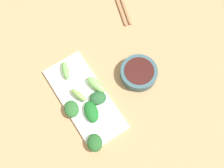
{
  "coord_description": "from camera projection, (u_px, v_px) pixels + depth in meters",
  "views": [
    {
      "loc": [
        0.14,
        0.27,
        0.92
      ],
      "look_at": [
        -0.04,
        0.0,
        0.05
      ],
      "focal_mm": 44.78,
      "sensor_mm": 36.0,
      "label": 1
    }
  ],
  "objects": [
    {
      "name": "tabletop",
      "position": [
        103.0,
        93.0,
        0.96
      ],
      "size": [
        2.1,
        2.1,
        0.02
      ],
      "primitive_type": "cube",
      "color": "#9F7953",
      "rests_on": "ground"
    },
    {
      "name": "sauce_bowl",
      "position": [
        139.0,
        73.0,
        0.95
      ],
      "size": [
        0.13,
        0.13,
        0.04
      ],
      "color": "#304C55",
      "rests_on": "tabletop"
    },
    {
      "name": "serving_plate",
      "position": [
        85.0,
        99.0,
        0.94
      ],
      "size": [
        0.14,
        0.33,
        0.01
      ],
      "primitive_type": "cube",
      "color": "white",
      "rests_on": "tabletop"
    },
    {
      "name": "broccoli_leafy_0",
      "position": [
        72.0,
        109.0,
        0.91
      ],
      "size": [
        0.06,
        0.07,
        0.02
      ],
      "primitive_type": "ellipsoid",
      "rotation": [
        0.0,
        0.0,
        -0.3
      ],
      "color": "#265828",
      "rests_on": "serving_plate"
    },
    {
      "name": "broccoli_stalk_1",
      "position": [
        78.0,
        95.0,
        0.92
      ],
      "size": [
        0.04,
        0.07,
        0.03
      ],
      "primitive_type": "ellipsoid",
      "rotation": [
        0.0,
        0.0,
        0.3
      ],
      "color": "#78A251",
      "rests_on": "serving_plate"
    },
    {
      "name": "broccoli_leafy_2",
      "position": [
        98.0,
        98.0,
        0.92
      ],
      "size": [
        0.07,
        0.06,
        0.03
      ],
      "primitive_type": "ellipsoid",
      "rotation": [
        0.0,
        0.0,
        -0.31
      ],
      "color": "#204E28",
      "rests_on": "serving_plate"
    },
    {
      "name": "broccoli_leafy_3",
      "position": [
        95.0,
        143.0,
        0.87
      ],
      "size": [
        0.06,
        0.07,
        0.03
      ],
      "primitive_type": "ellipsoid",
      "rotation": [
        0.0,
        0.0,
        -0.33
      ],
      "color": "#1F4F22",
      "rests_on": "serving_plate"
    },
    {
      "name": "broccoli_stalk_4",
      "position": [
        96.0,
        85.0,
        0.93
      ],
      "size": [
        0.05,
        0.08,
        0.03
      ],
      "primitive_type": "ellipsoid",
      "rotation": [
        0.0,
        0.0,
        0.28
      ],
      "color": "#75AF5B",
      "rests_on": "serving_plate"
    },
    {
      "name": "broccoli_leafy_5",
      "position": [
        91.0,
        112.0,
        0.9
      ],
      "size": [
        0.06,
        0.08,
        0.03
      ],
      "primitive_type": "ellipsoid",
      "rotation": [
        0.0,
        0.0,
        -0.26
      ],
      "color": "#185D21",
      "rests_on": "serving_plate"
    },
    {
      "name": "broccoli_stalk_6",
      "position": [
        66.0,
        70.0,
        0.95
      ],
      "size": [
        0.04,
        0.07,
        0.03
      ],
      "primitive_type": "ellipsoid",
      "rotation": [
        0.0,
        0.0,
        -0.3
      ],
      "color": "#66AF51",
      "rests_on": "serving_plate"
    },
    {
      "name": "chopsticks",
      "position": [
        119.0,
        0.0,
        1.08
      ],
      "size": [
        0.09,
        0.23,
        0.01
      ],
      "rotation": [
        0.0,
        0.0,
        -0.3
      ],
      "color": "brown",
      "rests_on": "tabletop"
    }
  ]
}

